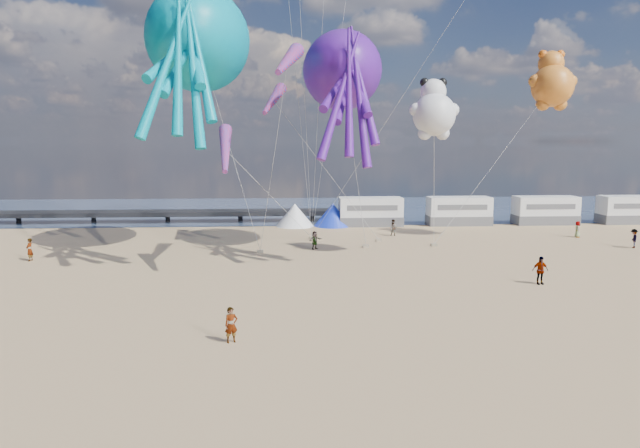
{
  "coord_description": "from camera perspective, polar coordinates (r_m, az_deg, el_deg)",
  "views": [
    {
      "loc": [
        -2.99,
        -19.31,
        8.84
      ],
      "look_at": [
        -1.44,
        6.0,
        5.16
      ],
      "focal_mm": 32.0,
      "sensor_mm": 36.0,
      "label": 1
    }
  ],
  "objects": [
    {
      "name": "kite_octopus_purple",
      "position": [
        46.47,
        2.21,
        15.07
      ],
      "size": [
        5.49,
        11.49,
        12.83
      ],
      "primitive_type": null,
      "rotation": [
        0.0,
        0.0,
        -0.06
      ],
      "color": "#4D1589"
    },
    {
      "name": "tent_blue",
      "position": [
        60.01,
        1.29,
        0.94
      ],
      "size": [
        4.0,
        4.0,
        2.4
      ],
      "primitive_type": "cone",
      "color": "#1933CC",
      "rests_on": "ground"
    },
    {
      "name": "beachgoer_1",
      "position": [
        54.09,
        7.36,
        -0.38
      ],
      "size": [
        0.91,
        0.81,
        1.56
      ],
      "primitive_type": "imported",
      "rotation": [
        0.0,
        0.0,
        5.75
      ],
      "color": "#7F6659",
      "rests_on": "ground"
    },
    {
      "name": "sandbag_c",
      "position": [
        49.48,
        11.32,
        -2.07
      ],
      "size": [
        0.5,
        0.35,
        0.22
      ],
      "primitive_type": "cube",
      "color": "gray",
      "rests_on": "ground"
    },
    {
      "name": "water",
      "position": [
        74.9,
        -1.2,
        1.5
      ],
      "size": [
        120.0,
        120.0,
        0.0
      ],
      "primitive_type": "plane",
      "color": "#334562",
      "rests_on": "ground"
    },
    {
      "name": "tent_white",
      "position": [
        59.81,
        -2.54,
        0.91
      ],
      "size": [
        4.0,
        4.0,
        2.4
      ],
      "primitive_type": "cone",
      "color": "white",
      "rests_on": "ground"
    },
    {
      "name": "windsock_mid",
      "position": [
        48.53,
        -4.71,
        12.26
      ],
      "size": [
        2.41,
        5.62,
        5.55
      ],
      "primitive_type": null,
      "rotation": [
        0.0,
        0.0,
        -0.26
      ],
      "color": "red"
    },
    {
      "name": "pier",
      "position": [
        68.52,
        -24.9,
        0.92
      ],
      "size": [
        60.0,
        3.0,
        0.5
      ],
      "primitive_type": "cube",
      "color": "black",
      "rests_on": "ground"
    },
    {
      "name": "sandbag_a",
      "position": [
        45.96,
        -5.99,
        -2.74
      ],
      "size": [
        0.5,
        0.35,
        0.22
      ],
      "primitive_type": "cube",
      "color": "gray",
      "rests_on": "ground"
    },
    {
      "name": "standing_person",
      "position": [
        25.88,
        -8.87,
        -9.94
      ],
      "size": [
        0.68,
        0.57,
        1.6
      ],
      "primitive_type": "imported",
      "rotation": [
        0.0,
        0.0,
        0.37
      ],
      "color": "tan",
      "rests_on": "ground"
    },
    {
      "name": "kite_panda",
      "position": [
        43.1,
        11.35,
        10.67
      ],
      "size": [
        4.22,
        4.02,
        5.34
      ],
      "primitive_type": null,
      "rotation": [
        0.0,
        0.0,
        -0.13
      ],
      "color": "silver"
    },
    {
      "name": "sandbag_b",
      "position": [
        48.13,
        4.61,
        -2.22
      ],
      "size": [
        0.5,
        0.35,
        0.22
      ],
      "primitive_type": "cube",
      "color": "gray",
      "rests_on": "ground"
    },
    {
      "name": "motorhome_3",
      "position": [
        70.55,
        28.62,
        1.28
      ],
      "size": [
        6.6,
        2.5,
        3.0
      ],
      "primitive_type": "cube",
      "color": "silver",
      "rests_on": "ground"
    },
    {
      "name": "beachgoer_0",
      "position": [
        58.07,
        24.36,
        -0.49
      ],
      "size": [
        0.5,
        0.63,
        1.5
      ],
      "primitive_type": "imported",
      "rotation": [
        0.0,
        0.0,
        1.28
      ],
      "color": "#7F6659",
      "rests_on": "ground"
    },
    {
      "name": "motorhome_1",
      "position": [
        62.56,
        13.71,
        1.29
      ],
      "size": [
        6.6,
        2.5,
        3.0
      ],
      "primitive_type": "cube",
      "color": "silver",
      "rests_on": "ground"
    },
    {
      "name": "beachgoer_4",
      "position": [
        47.09,
        -0.53,
        -1.63
      ],
      "size": [
        0.91,
        0.84,
        1.5
      ],
      "primitive_type": "imported",
      "rotation": [
        0.0,
        0.0,
        0.69
      ],
      "color": "#7F6659",
      "rests_on": "ground"
    },
    {
      "name": "windsock_left",
      "position": [
        39.49,
        -3.22,
        15.99
      ],
      "size": [
        2.44,
        6.59,
        6.51
      ],
      "primitive_type": null,
      "rotation": [
        0.0,
        0.0,
        -0.21
      ],
      "color": "red"
    },
    {
      "name": "kite_octopus_teal",
      "position": [
        47.14,
        -12.06,
        17.54
      ],
      "size": [
        6.0,
        12.91,
        14.49
      ],
      "primitive_type": null,
      "rotation": [
        0.0,
        0.0,
        -0.05
      ],
      "color": "#008FA5"
    },
    {
      "name": "motorhome_2",
      "position": [
        66.0,
        21.61,
        1.29
      ],
      "size": [
        6.6,
        2.5,
        3.0
      ],
      "primitive_type": "cube",
      "color": "silver",
      "rests_on": "ground"
    },
    {
      "name": "sandbag_e",
      "position": [
        52.06,
        -0.84,
        -1.4
      ],
      "size": [
        0.5,
        0.35,
        0.22
      ],
      "primitive_type": "cube",
      "color": "gray",
      "rests_on": "ground"
    },
    {
      "name": "ground",
      "position": [
        21.45,
        5.02,
        -16.11
      ],
      "size": [
        120.0,
        120.0,
        0.0
      ],
      "primitive_type": "plane",
      "color": "tan",
      "rests_on": "ground"
    },
    {
      "name": "beachgoer_2",
      "position": [
        54.35,
        28.88,
        -1.28
      ],
      "size": [
        0.88,
        0.96,
        1.61
      ],
      "primitive_type": "imported",
      "rotation": [
        0.0,
        0.0,
        4.29
      ],
      "color": "#7F6659",
      "rests_on": "ground"
    },
    {
      "name": "kite_teddy_orange",
      "position": [
        53.4,
        22.23,
        12.67
      ],
      "size": [
        4.6,
        4.37,
        6.05
      ],
      "primitive_type": null,
      "rotation": [
        0.0,
        0.0,
        0.08
      ],
      "color": "orange"
    },
    {
      "name": "motorhome_0",
      "position": [
        60.44,
        5.07,
        1.25
      ],
      "size": [
        6.6,
        2.5,
        3.0
      ],
      "primitive_type": "cube",
      "color": "silver",
      "rests_on": "ground"
    },
    {
      "name": "beachgoer_3",
      "position": [
        38.14,
        21.16,
        -4.35
      ],
      "size": [
        1.19,
        0.74,
        1.77
      ],
      "primitive_type": "imported",
      "rotation": [
        0.0,
        0.0,
        0.08
      ],
      "color": "#7F6659",
      "rests_on": "ground"
    },
    {
      "name": "windsock_right",
      "position": [
        38.11,
        -9.46,
        7.36
      ],
      "size": [
        1.37,
        5.7,
        5.65
      ],
      "primitive_type": null,
      "rotation": [
        0.0,
        0.0,
        0.08
      ],
      "color": "red"
    },
    {
      "name": "sandbag_d",
      "position": [
        51.18,
        5.89,
        -1.61
      ],
      "size": [
        0.5,
        0.35,
        0.22
      ],
      "primitive_type": "cube",
      "color": "gray",
      "rests_on": "ground"
    },
    {
      "name": "beachgoer_5",
      "position": [
        47.66,
        -27.04,
        -2.3
      ],
      "size": [
        0.64,
        1.62,
        1.71
      ],
      "primitive_type": "imported",
      "rotation": [
        0.0,
        0.0,
        4.62
      ],
      "color": "#7F6659",
      "rests_on": "ground"
    }
  ]
}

